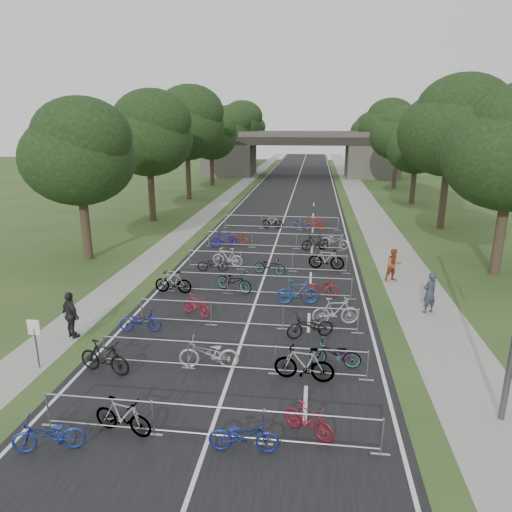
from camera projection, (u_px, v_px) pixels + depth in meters
The scene contains 57 objects.
ground at pixel (208, 440), 12.45m from camera, with size 200.00×200.00×0.00m, color #2B491F.
road at pixel (294, 189), 60.05m from camera, with size 11.00×140.00×0.01m, color black.
sidewalk_right at pixel (356, 190), 59.06m from camera, with size 3.00×140.00×0.01m, color gray.
sidewalk_left at pixel (238, 188), 60.97m from camera, with size 2.00×140.00×0.01m, color gray.
lane_markings at pixel (294, 189), 60.05m from camera, with size 0.12×140.00×0.00m, color silver.
overpass_bridge at pixel (299, 154), 73.33m from camera, with size 31.00×8.00×7.05m.
park_sign at pixel (35, 335), 15.79m from camera, with size 0.45×0.06×1.83m.
tree_left_0 at pixel (79, 155), 27.19m from camera, with size 6.72×6.72×10.25m.
tree_left_1 at pixel (149, 135), 38.38m from camera, with size 7.56×7.56×11.53m.
tree_right_1 at pixel (453, 129), 35.21m from camera, with size 8.18×8.18×12.47m.
tree_left_2 at pixel (187, 125), 49.58m from camera, with size 8.40×8.40×12.81m.
tree_right_2 at pixel (418, 147), 47.18m from camera, with size 6.16×6.16×9.39m.
tree_left_3 at pixel (212, 137), 61.46m from camera, with size 6.72×6.72×10.25m.
tree_right_3 at pixel (399, 134), 58.33m from camera, with size 7.17×7.17×10.93m.
tree_left_4 at pixel (228, 130), 72.65m from camera, with size 7.56×7.56×11.53m.
tree_right_4 at pixel (386, 126), 69.48m from camera, with size 8.18×8.18×12.47m.
tree_left_5 at pixel (240, 124), 83.85m from camera, with size 8.40×8.40×12.81m.
tree_right_5 at pixel (376, 137), 81.45m from camera, with size 6.16×6.16×9.39m.
tree_left_6 at pixel (249, 132), 95.73m from camera, with size 6.72×6.72×10.25m.
tree_right_6 at pixel (369, 130), 92.60m from camera, with size 7.17×7.17×10.93m.
barrier_row_0 at pixel (207, 423), 12.30m from camera, with size 9.70×0.08×1.10m.
barrier_row_1 at pixel (231, 357), 15.73m from camera, with size 9.70×0.08×1.10m.
barrier_row_2 at pixel (247, 315), 19.15m from camera, with size 9.70×0.08×1.10m.
barrier_row_3 at pixel (258, 285), 22.77m from camera, with size 9.70×0.08×1.10m.
barrier_row_4 at pixel (266, 262), 26.58m from camera, with size 9.70×0.08×1.10m.
barrier_row_5 at pixel (274, 241), 31.34m from camera, with size 9.70×0.08×1.10m.
barrier_row_6 at pixel (281, 222), 37.05m from camera, with size 9.70×0.08×1.10m.
bike_0 at pixel (49, 435), 11.89m from camera, with size 0.65×1.86×0.98m, color navy.
bike_1 at pixel (123, 416), 12.57m from camera, with size 0.51×1.80×1.08m, color #A2A5AA.
bike_2 at pixel (244, 435), 11.88m from camera, with size 0.65×1.87×0.98m, color navy.
bike_3 at pixel (309, 420), 12.50m from camera, with size 0.46×1.63×0.98m, color maroon.
bike_4 at pixel (104, 357), 15.62m from camera, with size 0.56×1.99×1.20m, color black.
bike_5 at pixel (209, 354), 15.95m from camera, with size 0.74×2.12×1.11m, color #ACACB4.
bike_6 at pixel (304, 364), 15.17m from camera, with size 0.57×2.03×1.22m, color #A2A5AA.
bike_7 at pixel (335, 354), 16.08m from camera, with size 0.63×1.82×0.95m, color #A2A5AA.
bike_8 at pixel (140, 321), 18.81m from camera, with size 0.61×1.74×0.91m, color navy.
bike_9 at pixel (196, 305), 20.33m from camera, with size 0.46×1.64×0.98m, color maroon.
bike_10 at pixel (310, 326), 18.22m from camera, with size 0.68×1.95×1.02m, color black.
bike_11 at pixel (336, 311), 19.39m from camera, with size 0.57×2.04×1.22m, color #A5A5AD.
bike_12 at pixel (173, 282), 23.06m from camera, with size 0.54×1.92×1.16m, color #A2A5AA.
bike_13 at pixel (234, 281), 23.29m from camera, with size 0.73×2.09×1.10m, color #A2A5AA.
bike_14 at pixel (297, 292), 21.60m from camera, with size 0.57×2.02×1.21m, color navy.
bike_15 at pixel (319, 288), 22.41m from camera, with size 0.68×1.95×1.02m, color maroon.
bike_16 at pixel (213, 264), 26.47m from camera, with size 0.61×1.75×0.92m, color black.
bike_17 at pixel (228, 257), 27.30m from camera, with size 0.54×1.93×1.16m, color #B7B9C0.
bike_18 at pixel (270, 266), 25.98m from camera, with size 0.64×1.83×0.96m, color #A2A5AA.
bike_19 at pixel (326, 259), 26.77m from camera, with size 0.59×2.10×1.26m, color #A2A5AA.
bike_20 at pixel (223, 239), 31.65m from camera, with size 0.54×1.91×1.15m, color #1E1B99.
bike_21 at pixel (237, 238), 32.31m from camera, with size 0.64×1.85×0.97m, color #A12817.
bike_22 at pixel (315, 242), 30.81m from camera, with size 0.55×1.93×1.16m, color black.
bike_23 at pixel (335, 241), 31.36m from camera, with size 0.70×2.02×1.06m, color #B6B5BE.
bike_25 at pixel (272, 222), 37.20m from camera, with size 0.50×1.77×1.06m, color #A2A5AA.
bike_26 at pixel (302, 224), 36.83m from camera, with size 0.59×1.70×0.89m, color navy.
bike_27 at pixel (314, 223), 36.74m from camera, with size 0.54×1.92×1.16m, color maroon.
pedestrian_a at pixel (430, 293), 20.53m from camera, with size 0.70×0.46×1.91m, color #2D3343.
pedestrian_b at pixel (394, 265), 24.73m from camera, with size 0.87×0.68×1.80m, color #9B4221.
pedestrian_c at pixel (71, 315), 18.13m from camera, with size 1.13×0.47×1.93m, color black.
Camera 1 is at (2.65, -10.29, 8.32)m, focal length 32.00 mm.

